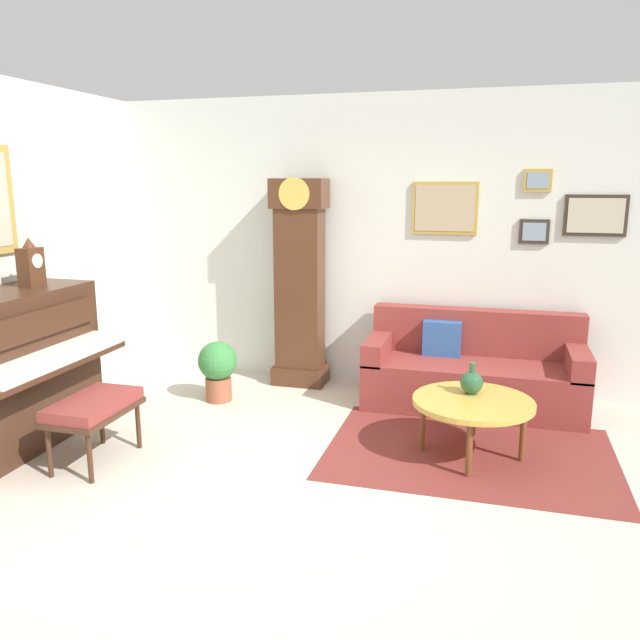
{
  "coord_description": "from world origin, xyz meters",
  "views": [
    {
      "loc": [
        1.24,
        -3.68,
        1.98
      ],
      "look_at": [
        -0.1,
        1.08,
        0.9
      ],
      "focal_mm": 35.45,
      "sensor_mm": 36.0,
      "label": 1
    }
  ],
  "objects_px": {
    "green_jug": "(472,382)",
    "piano": "(10,370)",
    "coffee_table": "(473,403)",
    "mantel_clock": "(31,264)",
    "potted_plant": "(218,367)",
    "piano_bench": "(94,408)",
    "grandfather_clock": "(300,289)",
    "couch": "(473,372)"
  },
  "relations": [
    {
      "from": "grandfather_clock",
      "to": "green_jug",
      "type": "height_order",
      "value": "grandfather_clock"
    },
    {
      "from": "grandfather_clock",
      "to": "green_jug",
      "type": "distance_m",
      "value": 2.13
    },
    {
      "from": "piano_bench",
      "to": "coffee_table",
      "type": "height_order",
      "value": "piano_bench"
    },
    {
      "from": "coffee_table",
      "to": "mantel_clock",
      "type": "relative_size",
      "value": 2.32
    },
    {
      "from": "couch",
      "to": "mantel_clock",
      "type": "distance_m",
      "value": 3.82
    },
    {
      "from": "grandfather_clock",
      "to": "potted_plant",
      "type": "height_order",
      "value": "grandfather_clock"
    },
    {
      "from": "potted_plant",
      "to": "coffee_table",
      "type": "bearing_deg",
      "value": -14.89
    },
    {
      "from": "mantel_clock",
      "to": "potted_plant",
      "type": "xyz_separation_m",
      "value": [
        1.05,
        1.05,
        -1.04
      ]
    },
    {
      "from": "piano",
      "to": "piano_bench",
      "type": "distance_m",
      "value": 0.79
    },
    {
      "from": "coffee_table",
      "to": "piano",
      "type": "bearing_deg",
      "value": -167.27
    },
    {
      "from": "piano_bench",
      "to": "coffee_table",
      "type": "bearing_deg",
      "value": 17.85
    },
    {
      "from": "piano_bench",
      "to": "coffee_table",
      "type": "xyz_separation_m",
      "value": [
        2.6,
        0.84,
        0.0
      ]
    },
    {
      "from": "potted_plant",
      "to": "couch",
      "type": "bearing_deg",
      "value": 12.86
    },
    {
      "from": "mantel_clock",
      "to": "couch",
      "type": "bearing_deg",
      "value": 25.22
    },
    {
      "from": "grandfather_clock",
      "to": "couch",
      "type": "distance_m",
      "value": 1.82
    },
    {
      "from": "green_jug",
      "to": "potted_plant",
      "type": "distance_m",
      "value": 2.35
    },
    {
      "from": "piano",
      "to": "potted_plant",
      "type": "xyz_separation_m",
      "value": [
        1.05,
        1.37,
        -0.28
      ]
    },
    {
      "from": "coffee_table",
      "to": "green_jug",
      "type": "bearing_deg",
      "value": 99.43
    },
    {
      "from": "piano_bench",
      "to": "coffee_table",
      "type": "distance_m",
      "value": 2.73
    },
    {
      "from": "mantel_clock",
      "to": "green_jug",
      "type": "height_order",
      "value": "mantel_clock"
    },
    {
      "from": "couch",
      "to": "green_jug",
      "type": "relative_size",
      "value": 7.92
    },
    {
      "from": "piano_bench",
      "to": "green_jug",
      "type": "height_order",
      "value": "green_jug"
    },
    {
      "from": "potted_plant",
      "to": "piano_bench",
      "type": "bearing_deg",
      "value": -101.37
    },
    {
      "from": "coffee_table",
      "to": "grandfather_clock",
      "type": "bearing_deg",
      "value": 142.77
    },
    {
      "from": "piano_bench",
      "to": "mantel_clock",
      "type": "bearing_deg",
      "value": 151.88
    },
    {
      "from": "coffee_table",
      "to": "potted_plant",
      "type": "height_order",
      "value": "potted_plant"
    },
    {
      "from": "piano_bench",
      "to": "couch",
      "type": "height_order",
      "value": "couch"
    },
    {
      "from": "piano",
      "to": "coffee_table",
      "type": "relative_size",
      "value": 1.64
    },
    {
      "from": "piano",
      "to": "mantel_clock",
      "type": "distance_m",
      "value": 0.83
    },
    {
      "from": "couch",
      "to": "potted_plant",
      "type": "bearing_deg",
      "value": -167.14
    },
    {
      "from": "piano_bench",
      "to": "couch",
      "type": "relative_size",
      "value": 0.37
    },
    {
      "from": "piano",
      "to": "coffee_table",
      "type": "bearing_deg",
      "value": 12.73
    },
    {
      "from": "coffee_table",
      "to": "mantel_clock",
      "type": "xyz_separation_m",
      "value": [
        -3.36,
        -0.43,
        0.96
      ]
    },
    {
      "from": "mantel_clock",
      "to": "potted_plant",
      "type": "relative_size",
      "value": 0.68
    },
    {
      "from": "green_jug",
      "to": "piano",
      "type": "bearing_deg",
      "value": -165.09
    },
    {
      "from": "potted_plant",
      "to": "grandfather_clock",
      "type": "bearing_deg",
      "value": 50.83
    },
    {
      "from": "piano_bench",
      "to": "couch",
      "type": "distance_m",
      "value": 3.23
    },
    {
      "from": "coffee_table",
      "to": "couch",
      "type": "bearing_deg",
      "value": 92.17
    },
    {
      "from": "grandfather_clock",
      "to": "coffee_table",
      "type": "xyz_separation_m",
      "value": [
        1.74,
        -1.32,
        -0.56
      ]
    },
    {
      "from": "piano",
      "to": "green_jug",
      "type": "distance_m",
      "value": 3.46
    },
    {
      "from": "couch",
      "to": "piano_bench",
      "type": "bearing_deg",
      "value": -142.41
    },
    {
      "from": "piano",
      "to": "mantel_clock",
      "type": "relative_size",
      "value": 3.79
    }
  ]
}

